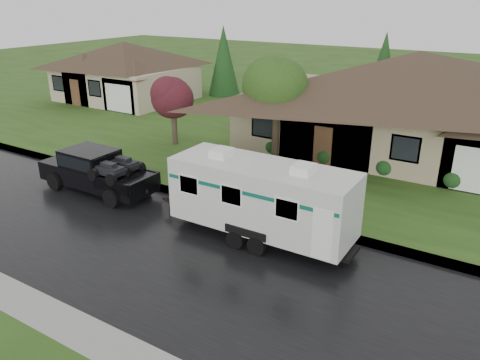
% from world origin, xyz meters
% --- Properties ---
extents(ground, '(140.00, 140.00, 0.00)m').
position_xyz_m(ground, '(0.00, 0.00, 0.00)').
color(ground, '#284917').
rests_on(ground, ground).
extents(road, '(140.00, 8.00, 0.01)m').
position_xyz_m(road, '(0.00, -2.00, 0.01)').
color(road, black).
rests_on(road, ground).
extents(curb, '(140.00, 0.50, 0.15)m').
position_xyz_m(curb, '(0.00, 2.25, 0.07)').
color(curb, gray).
rests_on(curb, ground).
extents(lawn, '(140.00, 26.00, 0.15)m').
position_xyz_m(lawn, '(0.00, 15.00, 0.07)').
color(lawn, '#284917').
rests_on(lawn, ground).
extents(house_main, '(19.44, 10.80, 6.90)m').
position_xyz_m(house_main, '(2.29, 13.84, 3.59)').
color(house_main, gray).
rests_on(house_main, lawn).
extents(house_far, '(10.80, 8.64, 5.80)m').
position_xyz_m(house_far, '(-21.78, 15.85, 2.97)').
color(house_far, tan).
rests_on(house_far, lawn).
extents(tree_left_green, '(3.39, 3.39, 5.62)m').
position_xyz_m(tree_left_green, '(-3.70, 8.37, 4.04)').
color(tree_left_green, '#382B1E').
rests_on(tree_left_green, lawn).
extents(tree_red, '(2.47, 2.47, 4.09)m').
position_xyz_m(tree_red, '(-10.27, 7.94, 2.98)').
color(tree_red, '#382B1E').
rests_on(tree_red, lawn).
extents(shrub_row, '(13.60, 1.00, 1.00)m').
position_xyz_m(shrub_row, '(2.00, 9.30, 0.65)').
color(shrub_row, '#143814').
rests_on(shrub_row, lawn).
extents(pickup_truck, '(5.85, 2.22, 1.95)m').
position_xyz_m(pickup_truck, '(-9.00, 0.61, 1.04)').
color(pickup_truck, black).
rests_on(pickup_truck, ground).
extents(travel_trailer, '(7.22, 2.54, 3.24)m').
position_xyz_m(travel_trailer, '(-0.19, 0.61, 1.72)').
color(travel_trailer, silver).
rests_on(travel_trailer, ground).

